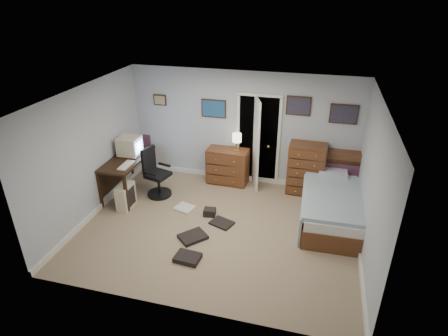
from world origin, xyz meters
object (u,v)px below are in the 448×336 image
(computer_desk, at_px, (123,166))
(office_chair, at_px, (156,177))
(bed, at_px, (331,206))
(tall_dresser, at_px, (306,169))
(low_dresser, at_px, (228,166))

(computer_desk, relative_size, office_chair, 1.37)
(office_chair, bearing_deg, bed, 13.05)
(office_chair, distance_m, bed, 3.60)
(office_chair, xyz_separation_m, tall_dresser, (3.05, 0.90, 0.15))
(office_chair, distance_m, low_dresser, 1.62)
(office_chair, xyz_separation_m, bed, (3.59, -0.08, -0.09))
(office_chair, xyz_separation_m, low_dresser, (1.33, 0.93, -0.01))
(low_dresser, distance_m, bed, 2.48)
(office_chair, relative_size, tall_dresser, 0.95)
(bed, bearing_deg, tall_dresser, 117.70)
(office_chair, height_order, tall_dresser, tall_dresser)
(office_chair, bearing_deg, computer_desk, -158.61)
(office_chair, bearing_deg, low_dresser, 49.22)
(bed, bearing_deg, office_chair, 177.41)
(tall_dresser, distance_m, bed, 1.15)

